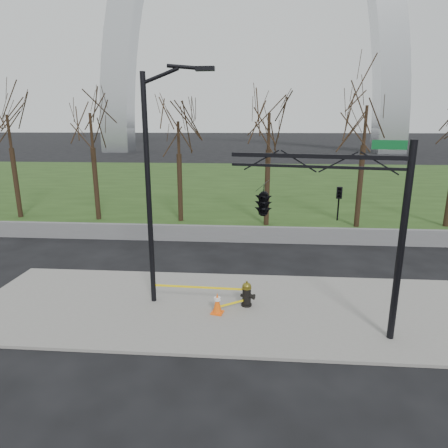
# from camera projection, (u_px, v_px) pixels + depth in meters

# --- Properties ---
(ground) EXTENTS (500.00, 500.00, 0.00)m
(ground) POSITION_uv_depth(u_px,v_px,m) (226.00, 309.00, 13.70)
(ground) COLOR black
(ground) RESTS_ON ground
(sidewalk) EXTENTS (18.00, 6.00, 0.10)m
(sidewalk) POSITION_uv_depth(u_px,v_px,m) (226.00, 307.00, 13.68)
(sidewalk) COLOR gray
(sidewalk) RESTS_ON ground
(grass_strip) EXTENTS (120.00, 40.00, 0.06)m
(grass_strip) POSITION_uv_depth(u_px,v_px,m) (245.00, 182.00, 42.61)
(grass_strip) COLOR #243D16
(grass_strip) RESTS_ON ground
(guardrail) EXTENTS (60.00, 0.30, 0.90)m
(guardrail) POSITION_uv_depth(u_px,v_px,m) (236.00, 234.00, 21.29)
(guardrail) COLOR #59595B
(guardrail) RESTS_ON ground
(tree_row) EXTENTS (38.15, 4.00, 8.04)m
(tree_row) POSITION_uv_depth(u_px,v_px,m) (178.00, 162.00, 24.53)
(tree_row) COLOR black
(tree_row) RESTS_ON ground
(fire_hydrant) EXTENTS (0.58, 0.40, 0.94)m
(fire_hydrant) POSITION_uv_depth(u_px,v_px,m) (247.00, 294.00, 13.61)
(fire_hydrant) COLOR black
(fire_hydrant) RESTS_ON sidewalk
(traffic_cone) EXTENTS (0.47, 0.47, 0.76)m
(traffic_cone) POSITION_uv_depth(u_px,v_px,m) (217.00, 303.00, 13.08)
(traffic_cone) COLOR #FF5B0D
(traffic_cone) RESTS_ON sidewalk
(street_light) EXTENTS (2.39, 0.26, 8.21)m
(street_light) POSITION_uv_depth(u_px,v_px,m) (154.00, 176.00, 12.92)
(street_light) COLOR black
(street_light) RESTS_ON ground
(traffic_signal_mast) EXTENTS (5.01, 2.54, 6.00)m
(traffic_signal_mast) POSITION_uv_depth(u_px,v_px,m) (289.00, 201.00, 11.51)
(traffic_signal_mast) COLOR black
(traffic_signal_mast) RESTS_ON ground
(caution_tape) EXTENTS (3.40, 0.79, 0.47)m
(caution_tape) POSITION_uv_depth(u_px,v_px,m) (208.00, 291.00, 13.67)
(caution_tape) COLOR yellow
(caution_tape) RESTS_ON ground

